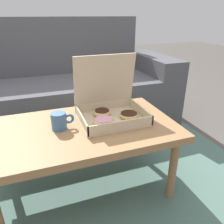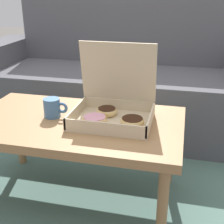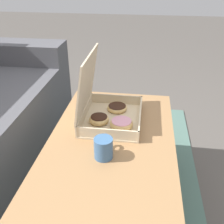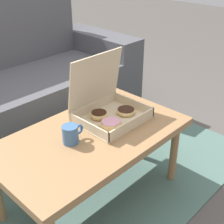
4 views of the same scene
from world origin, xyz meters
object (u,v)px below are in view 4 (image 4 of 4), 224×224
(couch, at_px, (0,97))
(pastry_box, at_px, (108,109))
(coffee_table, at_px, (91,141))
(coffee_mug, at_px, (71,134))

(couch, height_order, pastry_box, couch)
(coffee_table, distance_m, coffee_mug, 0.15)
(coffee_table, xyz_separation_m, pastry_box, (0.17, 0.04, 0.11))
(pastry_box, bearing_deg, couch, 100.64)
(couch, distance_m, coffee_mug, 0.95)
(pastry_box, height_order, coffee_mug, pastry_box)
(pastry_box, relative_size, coffee_mug, 3.04)
(coffee_mug, bearing_deg, coffee_table, -7.41)
(couch, xyz_separation_m, coffee_table, (0.00, -0.94, 0.06))
(coffee_table, bearing_deg, coffee_mug, 172.59)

